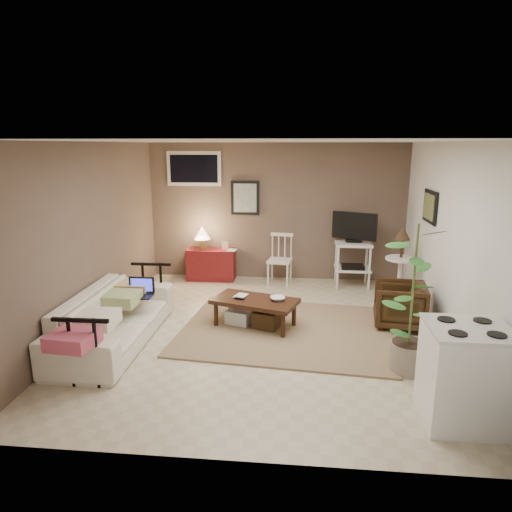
# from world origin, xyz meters

# --- Properties ---
(floor) EXTENTS (5.00, 5.00, 0.00)m
(floor) POSITION_xyz_m (0.00, 0.00, 0.00)
(floor) COLOR #C1B293
(floor) RESTS_ON ground
(art_back) EXTENTS (0.50, 0.03, 0.60)m
(art_back) POSITION_xyz_m (-0.55, 2.48, 1.45)
(art_back) COLOR black
(art_right) EXTENTS (0.03, 0.60, 0.45)m
(art_right) POSITION_xyz_m (2.23, 1.05, 1.52)
(art_right) COLOR black
(window) EXTENTS (0.96, 0.03, 0.60)m
(window) POSITION_xyz_m (-1.45, 2.48, 1.95)
(window) COLOR silver
(rug) EXTENTS (2.87, 2.38, 0.03)m
(rug) POSITION_xyz_m (0.28, 0.06, 0.01)
(rug) COLOR #977A57
(rug) RESTS_ON floor
(coffee_table) EXTENTS (1.21, 0.87, 0.41)m
(coffee_table) POSITION_xyz_m (-0.15, 0.15, 0.23)
(coffee_table) COLOR #33150D
(coffee_table) RESTS_ON floor
(sofa) EXTENTS (0.64, 2.18, 0.85)m
(sofa) POSITION_xyz_m (-1.80, -0.48, 0.43)
(sofa) COLOR white
(sofa) RESTS_ON floor
(sofa_pillows) EXTENTS (0.42, 2.07, 0.15)m
(sofa_pillows) POSITION_xyz_m (-1.75, -0.74, 0.52)
(sofa_pillows) COLOR beige
(sofa_pillows) RESTS_ON sofa
(sofa_end_rails) EXTENTS (0.59, 2.17, 0.73)m
(sofa_end_rails) POSITION_xyz_m (-1.67, -0.48, 0.37)
(sofa_end_rails) COLOR black
(sofa_end_rails) RESTS_ON floor
(laptop) EXTENTS (0.33, 0.24, 0.23)m
(laptop) POSITION_xyz_m (-1.59, -0.11, 0.55)
(laptop) COLOR black
(laptop) RESTS_ON sofa
(red_console) EXTENTS (0.84, 0.37, 0.97)m
(red_console) POSITION_xyz_m (-1.16, 2.26, 0.34)
(red_console) COLOR maroon
(red_console) RESTS_ON floor
(spindle_chair) EXTENTS (0.44, 0.44, 0.87)m
(spindle_chair) POSITION_xyz_m (0.09, 2.15, 0.41)
(spindle_chair) COLOR silver
(spindle_chair) RESTS_ON floor
(tv_stand) EXTENTS (0.71, 0.49, 1.27)m
(tv_stand) POSITION_xyz_m (1.33, 2.13, 0.67)
(tv_stand) COLOR silver
(tv_stand) RESTS_ON floor
(side_table) EXTENTS (0.45, 0.45, 1.20)m
(side_table) POSITION_xyz_m (1.93, 1.28, 0.74)
(side_table) COLOR silver
(side_table) RESTS_ON floor
(armchair) EXTENTS (0.67, 0.71, 0.66)m
(armchair) POSITION_xyz_m (1.76, 0.37, 0.33)
(armchair) COLOR black
(armchair) RESTS_ON floor
(potted_plant) EXTENTS (0.41, 0.41, 1.63)m
(potted_plant) POSITION_xyz_m (1.59, -0.91, 0.87)
(potted_plant) COLOR gray
(potted_plant) RESTS_ON floor
(stove) EXTENTS (0.68, 0.63, 0.89)m
(stove) POSITION_xyz_m (1.86, -1.78, 0.44)
(stove) COLOR white
(stove) RESTS_ON floor
(bowl) EXTENTS (0.20, 0.08, 0.19)m
(bowl) POSITION_xyz_m (0.15, 0.13, 0.49)
(bowl) COLOR #33150D
(bowl) RESTS_ON coffee_table
(book_table) EXTENTS (0.14, 0.06, 0.20)m
(book_table) POSITION_xyz_m (-0.41, 0.27, 0.49)
(book_table) COLOR #33150D
(book_table) RESTS_ON coffee_table
(book_console) EXTENTS (0.15, 0.04, 0.21)m
(book_console) POSITION_xyz_m (-0.83, 2.17, 0.66)
(book_console) COLOR #33150D
(book_console) RESTS_ON red_console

